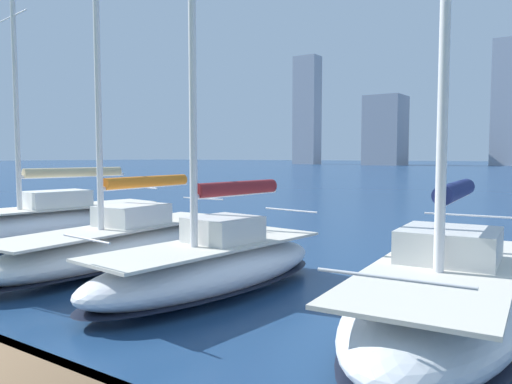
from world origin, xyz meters
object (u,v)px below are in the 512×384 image
Objects in this scene: sailboat_navy at (444,294)px; sailboat_orange at (121,242)px; sailboat_tan at (43,223)px; sailboat_maroon at (212,261)px.

sailboat_orange is at bearing -3.72° from sailboat_navy.
sailboat_tan is at bearing -8.93° from sailboat_orange.
sailboat_orange is 0.99× the size of sailboat_tan.
sailboat_orange is (8.59, -0.56, -0.06)m from sailboat_navy.
sailboat_navy is 0.97× the size of sailboat_maroon.
sailboat_maroon reaches higher than sailboat_navy.
sailboat_navy is at bearing 174.40° from sailboat_tan.
sailboat_maroon is 1.12× the size of sailboat_orange.
sailboat_navy reaches higher than sailboat_orange.
sailboat_orange is (3.71, -0.64, -0.04)m from sailboat_maroon.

